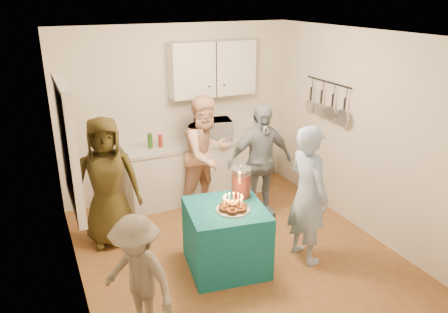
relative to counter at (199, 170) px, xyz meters
name	(u,v)px	position (x,y,z in m)	size (l,w,h in m)	color
floor	(236,253)	(-0.20, -1.70, -0.43)	(4.00, 4.00, 0.00)	brown
ceiling	(238,35)	(-0.20, -1.70, 2.17)	(4.00, 4.00, 0.00)	white
back_wall	(179,112)	(-0.20, 0.30, 0.87)	(3.60, 3.60, 0.00)	silver
left_wall	(70,181)	(-2.00, -1.70, 0.87)	(4.00, 4.00, 0.00)	silver
right_wall	(362,134)	(1.60, -1.70, 0.87)	(4.00, 4.00, 0.00)	silver
window_night	(66,147)	(-1.97, -1.40, 1.12)	(0.04, 1.00, 1.20)	black
counter	(199,170)	(0.00, 0.00, 0.00)	(2.20, 0.58, 0.86)	white
countertop	(199,142)	(0.00, 0.00, 0.46)	(2.24, 0.62, 0.05)	beige
upper_cabinet	(212,68)	(0.30, 0.15, 1.52)	(1.30, 0.30, 0.80)	white
pot_rack	(326,100)	(1.52, -1.00, 1.17)	(0.12, 1.00, 0.60)	black
microwave	(213,129)	(0.24, 0.00, 0.63)	(0.54, 0.37, 0.30)	white
party_table	(226,237)	(-0.42, -1.89, -0.05)	(0.85, 0.85, 0.76)	#116876
donut_cake	(233,203)	(-0.38, -1.97, 0.42)	(0.38, 0.38, 0.18)	#381C0C
punch_jar	(241,183)	(-0.14, -1.70, 0.50)	(0.22, 0.22, 0.34)	#B21E0E
man_birthday	(308,195)	(0.51, -2.11, 0.40)	(0.61, 0.40, 1.66)	#9FBDE7
woman_back_left	(107,182)	(-1.52, -0.78, 0.40)	(0.81, 0.53, 1.65)	brown
woman_back_center	(206,154)	(-0.06, -0.45, 0.42)	(0.83, 0.65, 1.71)	#E49277
woman_back_right	(260,162)	(0.53, -0.95, 0.39)	(0.96, 0.40, 1.64)	#102336
child_near_left	(138,278)	(-1.59, -2.52, 0.18)	(0.79, 0.45, 1.22)	#61594E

